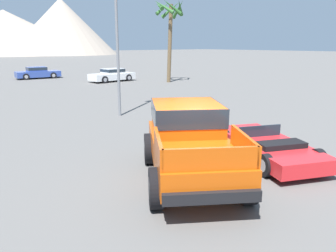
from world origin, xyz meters
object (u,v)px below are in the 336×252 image
object	(u,v)px
red_convertible_car	(267,147)
street_lamp_post	(116,6)
parked_car_blue	(38,73)
parked_car_white	(112,75)
orange_pickup_truck	(189,137)
palm_tree_tall	(170,20)

from	to	relation	value
red_convertible_car	street_lamp_post	xyz separation A→B (m)	(-0.36, 8.64, 4.95)
red_convertible_car	parked_car_blue	size ratio (longest dim) A/B	1.02
parked_car_white	parked_car_blue	xyz separation A→B (m)	(-4.82, 7.49, -0.01)
parked_car_white	parked_car_blue	bearing A→B (deg)	28.16
parked_car_white	street_lamp_post	size ratio (longest dim) A/B	0.51
red_convertible_car	parked_car_white	distance (m)	23.99
parked_car_white	street_lamp_post	world-z (taller)	street_lamp_post
orange_pickup_truck	parked_car_blue	world-z (taller)	orange_pickup_truck
orange_pickup_truck	parked_car_blue	size ratio (longest dim) A/B	1.14
parked_car_white	orange_pickup_truck	bearing A→B (deg)	151.08
parked_car_blue	orange_pickup_truck	bearing A→B (deg)	-5.18
orange_pickup_truck	parked_car_blue	distance (m)	30.31
parked_car_white	palm_tree_tall	size ratio (longest dim) A/B	0.61
red_convertible_car	parked_car_white	bearing A→B (deg)	95.91
parked_car_white	parked_car_blue	size ratio (longest dim) A/B	1.01
parked_car_blue	street_lamp_post	xyz separation A→B (m)	(-2.73, -21.74, 4.73)
red_convertible_car	palm_tree_tall	xyz separation A→B (m)	(11.21, 18.86, 5.33)
street_lamp_post	orange_pickup_truck	bearing A→B (deg)	-107.41
red_convertible_car	parked_car_blue	distance (m)	30.47
parked_car_blue	palm_tree_tall	xyz separation A→B (m)	(8.84, -11.52, 5.10)
red_convertible_car	palm_tree_tall	distance (m)	22.58
orange_pickup_truck	street_lamp_post	bearing A→B (deg)	105.23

